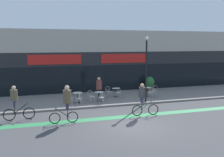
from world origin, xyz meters
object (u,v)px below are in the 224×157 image
Objects in this scene: bistro_table_1 at (99,95)px; cafe_chair_2_side at (109,91)px; cafe_chair_1_near at (101,97)px; cafe_chair_3_side at (154,90)px; cafe_chair_0_near at (79,98)px; cyclist_2 at (143,97)px; planter_pot at (150,83)px; bistro_table_2 at (116,91)px; cafe_chair_1_side at (91,95)px; cyclist_1 at (16,101)px; cyclist_0 at (66,100)px; bistro_table_0 at (78,95)px; pedestrian_near_end at (99,86)px; cafe_chair_3_near at (151,92)px; lamp_post at (146,65)px; bistro_table_3 at (147,90)px; cafe_chair_2_near at (118,92)px; cafe_chair_0_side at (69,96)px.

cafe_chair_2_side reaches higher than bistro_table_1.
cafe_chair_1_near is 5.09m from cafe_chair_3_side.
cafe_chair_0_near is (-1.62, -0.51, -0.02)m from bistro_table_1.
cyclist_2 reaches higher than bistro_table_1.
cafe_chair_0_near and cafe_chair_2_side have the same top height.
bistro_table_2 is at bearing -154.07° from planter_pot.
cafe_chair_1_side is 0.44× the size of cyclist_1.
bistro_table_0 is at bearing -103.97° from cyclist_0.
cyclist_1 is 1.18× the size of pedestrian_near_end.
cafe_chair_3_near is 0.44× the size of cyclist_2.
cyclist_1 is (-9.10, -1.74, -1.79)m from lamp_post.
cafe_chair_0_near is 8.36m from planter_pot.
lamp_post reaches higher than bistro_table_0.
cafe_chair_0_near is 1.12m from cafe_chair_1_side.
bistro_table_2 is at bearing 53.72° from cafe_chair_3_near.
cafe_chair_1_near is at bearing 18.63° from cyclist_1.
lamp_post is (-0.96, -1.76, 2.26)m from bistro_table_3.
pedestrian_near_end is (-4.07, 0.22, 0.49)m from bistro_table_3.
bistro_table_3 is 0.60× the size of planter_pot.
cyclist_2 reaches higher than cafe_chair_2_near.
planter_pot reaches higher than cafe_chair_0_near.
cafe_chair_2_side is at bearing 42.84° from pedestrian_near_end.
cafe_chair_3_near is 0.52× the size of pedestrian_near_end.
cafe_chair_0_near is 1.00× the size of cafe_chair_2_side.
cafe_chair_2_side is 3.82m from cafe_chair_3_side.
bistro_table_1 is 1.84m from cafe_chair_2_side.
cafe_chair_0_near is 0.42× the size of cyclist_0.
cafe_chair_0_near is 1.00× the size of cafe_chair_2_near.
cafe_chair_0_side and cafe_chair_2_near have the same top height.
cafe_chair_0_near is 0.19× the size of lamp_post.
cyclist_0 reaches higher than planter_pot.
bistro_table_1 is 0.37× the size of cyclist_2.
cafe_chair_0_side is at bearing 44.71° from cafe_chair_0_near.
cafe_chair_2_near is 0.44× the size of cyclist_2.
cafe_chair_0_near is 0.44× the size of cyclist_2.
cafe_chair_3_near is 0.19× the size of lamp_post.
pedestrian_near_end is (5.99, 3.72, 0.01)m from cyclist_1.
lamp_post is at bearing -118.86° from planter_pot.
cafe_chair_2_near is 0.89m from cafe_chair_2_side.
cafe_chair_2_near is at bearing -89.17° from bistro_table_2.
cafe_chair_3_side is 0.19× the size of lamp_post.
cyclist_2 is (-2.56, -4.81, 0.49)m from bistro_table_3.
lamp_post reaches higher than cyclist_2.
planter_pot is at bearing 37.96° from pedestrian_near_end.
cyclist_1 is at bearing 174.34° from cyclist_2.
cyclist_1 is (-7.57, -4.25, 0.52)m from bistro_table_2.
cafe_chair_0_side reaches higher than bistro_table_0.
bistro_table_3 is at bearing -16.63° from bistro_table_2.
lamp_post is at bearing 46.99° from cafe_chair_3_side.
cafe_chair_0_near is 1.00× the size of cafe_chair_1_near.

